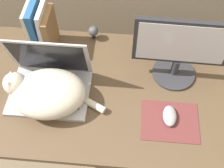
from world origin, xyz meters
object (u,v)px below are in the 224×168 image
object	(u,v)px
computer_mouse	(170,116)
webcam	(93,31)
book_row	(41,29)
laptop	(50,82)
cat	(47,93)
external_monitor	(181,49)

from	to	relation	value
computer_mouse	webcam	world-z (taller)	webcam
book_row	webcam	bearing A→B (deg)	17.34
laptop	webcam	xyz separation A→B (m)	(0.16, 0.34, -0.00)
cat	computer_mouse	distance (m)	0.55
external_monitor	book_row	world-z (taller)	external_monitor
book_row	laptop	bearing A→B (deg)	-71.97
laptop	cat	world-z (taller)	laptop
computer_mouse	cat	bearing A→B (deg)	176.17
webcam	external_monitor	bearing A→B (deg)	-26.19
cat	book_row	bearing A→B (deg)	105.29
cat	computer_mouse	xyz separation A→B (m)	(0.54, -0.04, -0.06)
laptop	book_row	xyz separation A→B (m)	(-0.09, 0.27, 0.07)
computer_mouse	webcam	bearing A→B (deg)	130.95
external_monitor	book_row	xyz separation A→B (m)	(-0.66, 0.13, -0.06)
cat	webcam	size ratio (longest dim) A/B	5.90
laptop	cat	size ratio (longest dim) A/B	0.80
computer_mouse	book_row	distance (m)	0.74
computer_mouse	webcam	distance (m)	0.60
computer_mouse	book_row	xyz separation A→B (m)	(-0.64, 0.37, 0.10)
computer_mouse	external_monitor	bearing A→B (deg)	83.62
laptop	cat	distance (m)	0.07
cat	book_row	size ratio (longest dim) A/B	1.75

